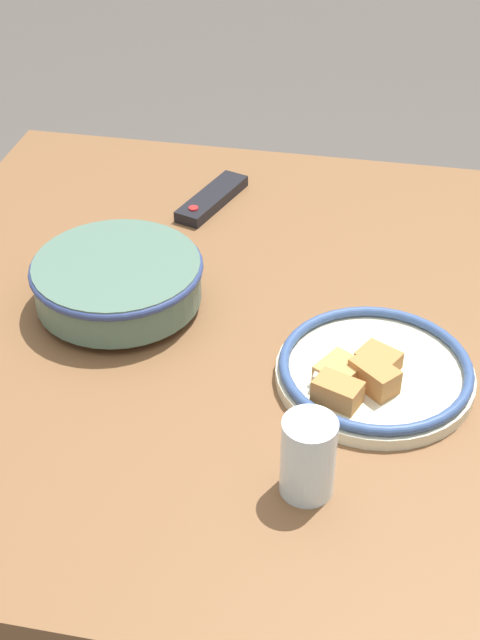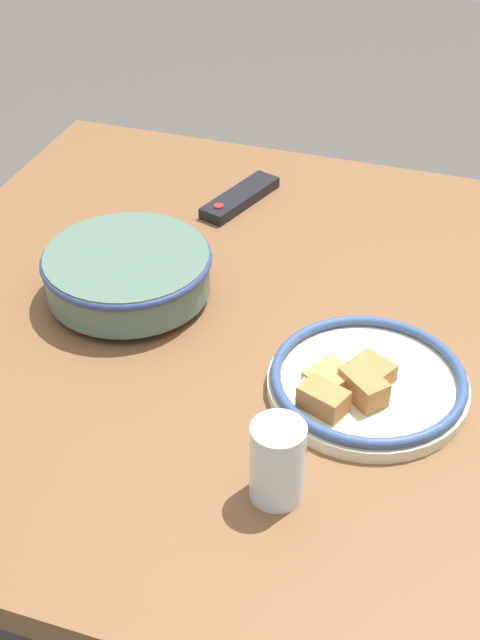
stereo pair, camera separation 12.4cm
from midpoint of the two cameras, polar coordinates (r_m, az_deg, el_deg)
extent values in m
plane|color=#4C4742|center=(1.84, -0.13, -18.87)|extent=(8.00, 8.00, 0.00)
cube|color=brown|center=(1.31, -0.17, -1.08)|extent=(1.22, 1.09, 0.04)
cylinder|color=brown|center=(2.03, -12.46, 0.79)|extent=(0.06, 0.06, 0.70)
cylinder|color=#4C6B5B|center=(1.35, -10.37, 0.98)|extent=(0.11, 0.11, 0.01)
cylinder|color=#4C6B5B|center=(1.33, -10.55, 2.32)|extent=(0.25, 0.25, 0.06)
cylinder|color=#B75B23|center=(1.33, -10.53, 2.16)|extent=(0.22, 0.22, 0.05)
torus|color=navy|center=(1.31, -10.67, 3.15)|extent=(0.25, 0.25, 0.01)
cylinder|color=beige|center=(1.20, 5.69, -3.65)|extent=(0.27, 0.27, 0.02)
torus|color=#334C7F|center=(1.19, 5.74, -3.07)|extent=(0.26, 0.26, 0.01)
cube|color=#B2753D|center=(1.16, 5.56, -3.73)|extent=(0.07, 0.07, 0.04)
cube|color=silver|center=(1.15, 2.74, -4.02)|extent=(0.04, 0.03, 0.02)
cube|color=tan|center=(1.17, 3.36, -3.49)|extent=(0.07, 0.07, 0.03)
cube|color=#B2753D|center=(1.13, 3.15, -4.73)|extent=(0.07, 0.06, 0.03)
cube|color=#B2753D|center=(1.19, 5.91, -2.71)|extent=(0.07, 0.06, 0.03)
cube|color=black|center=(1.59, -4.05, 7.70)|extent=(0.10, 0.18, 0.02)
cylinder|color=red|center=(1.54, -5.33, 7.07)|extent=(0.02, 0.02, 0.00)
cylinder|color=silver|center=(1.02, 0.89, -8.91)|extent=(0.06, 0.06, 0.11)
camera|label=1|loc=(0.06, -92.86, -2.17)|focal=50.00mm
camera|label=2|loc=(0.06, 87.14, 2.17)|focal=50.00mm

